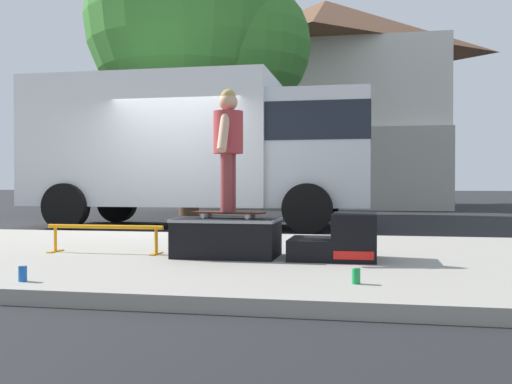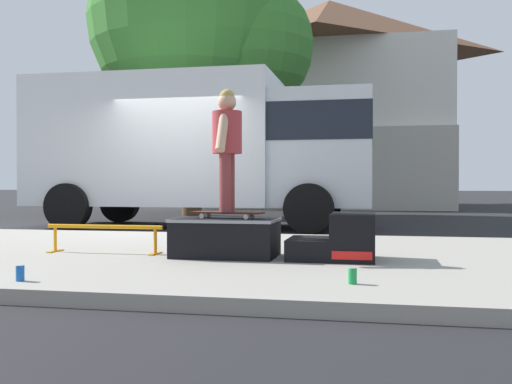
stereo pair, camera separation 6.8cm
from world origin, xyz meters
The scene contains 12 objects.
ground_plane centered at (0.00, 0.00, 0.00)m, with size 140.00×140.00×0.00m, color black.
sidewalk_slab centered at (0.00, -3.00, 0.06)m, with size 50.00×5.00×0.12m, color gray.
skate_box centered at (2.07, -3.36, 0.33)m, with size 1.08×0.70×0.40m.
kicker_ramp centered at (3.26, -3.36, 0.31)m, with size 0.87×0.69×0.47m.
grind_rail centered at (0.66, -3.30, 0.35)m, with size 1.36×0.28×0.31m.
skateboard centered at (2.08, -3.33, 0.58)m, with size 0.80×0.31×0.07m.
skater_kid centered at (2.08, -3.33, 1.35)m, with size 0.31×0.67×1.30m.
soda_can centered at (3.44, -4.79, 0.18)m, with size 0.07×0.07×0.13m.
soda_can_b centered at (0.87, -5.17, 0.18)m, with size 0.07×0.07×0.13m.
box_truck centered at (0.14, 2.20, 1.70)m, with size 6.91×2.63×3.05m.
street_tree_main centered at (-1.08, 6.32, 5.22)m, with size 6.27×5.70×8.23m.
house_behind centered at (1.80, 14.55, 4.24)m, with size 9.54×8.23×8.40m.
Camera 1 is at (3.53, -9.29, 0.89)m, focal length 40.71 mm.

